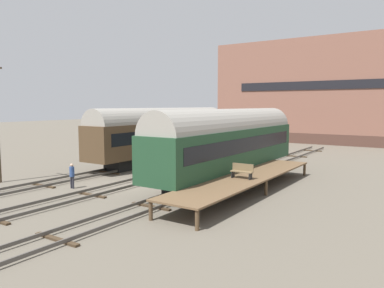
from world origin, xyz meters
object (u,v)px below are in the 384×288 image
object	(u,v)px
person_worker	(72,174)
train_car_green	(229,140)
train_car_brown	(165,131)
bench	(242,171)

from	to	relation	value
person_worker	train_car_green	bearing A→B (deg)	48.34
train_car_green	train_car_brown	bearing A→B (deg)	153.65
train_car_brown	person_worker	world-z (taller)	train_car_brown
train_car_brown	bench	world-z (taller)	train_car_brown
train_car_green	bench	bearing A→B (deg)	-51.53
train_car_green	bench	xyz separation A→B (m)	(2.86, -3.60, -1.46)
bench	person_worker	xyz separation A→B (m)	(-10.18, -4.64, -0.51)
train_car_brown	person_worker	size ratio (longest dim) A/B	11.05
train_car_green	bench	size ratio (longest dim) A/B	12.40
train_car_green	person_worker	distance (m)	11.20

